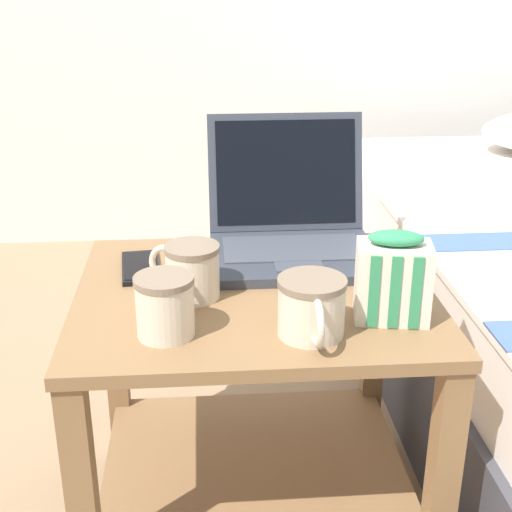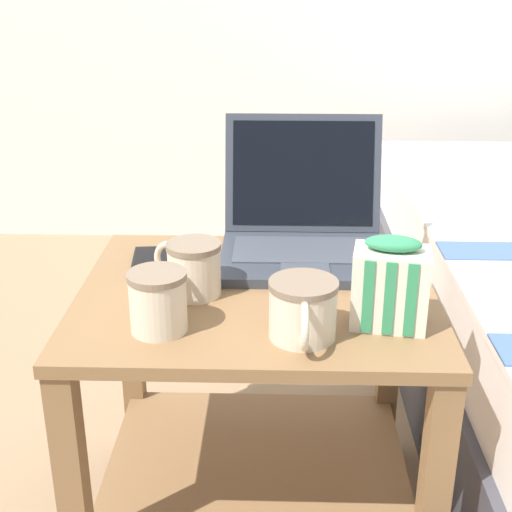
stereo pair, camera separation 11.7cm
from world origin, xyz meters
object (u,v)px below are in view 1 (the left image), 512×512
(mug_front_left, at_px, (165,302))
(snack_bag, at_px, (393,279))
(mug_mid_center, at_px, (191,268))
(laptop, at_px, (291,228))
(cell_phone, at_px, (141,267))
(mug_front_right, at_px, (312,304))

(mug_front_left, distance_m, snack_bag, 0.36)
(snack_bag, bearing_deg, mug_mid_center, 161.86)
(laptop, distance_m, cell_phone, 0.30)
(cell_phone, bearing_deg, mug_front_right, -44.47)
(laptop, xyz_separation_m, mug_front_left, (-0.23, -0.32, 0.00))
(laptop, height_order, cell_phone, laptop)
(cell_phone, bearing_deg, mug_front_left, -76.96)
(laptop, relative_size, mug_front_left, 2.41)
(laptop, xyz_separation_m, mug_front_right, (-0.01, -0.34, 0.00))
(laptop, height_order, snack_bag, laptop)
(laptop, bearing_deg, snack_bag, -67.35)
(laptop, height_order, mug_front_right, laptop)
(mug_mid_center, xyz_separation_m, cell_phone, (-0.10, 0.12, -0.05))
(mug_front_left, xyz_separation_m, cell_phone, (-0.06, 0.25, -0.05))
(mug_front_left, bearing_deg, mug_front_right, -5.34)
(laptop, height_order, mug_mid_center, laptop)
(mug_front_right, xyz_separation_m, mug_mid_center, (-0.18, 0.15, 0.00))
(mug_mid_center, relative_size, cell_phone, 0.81)
(mug_front_right, bearing_deg, laptop, 88.11)
(laptop, relative_size, cell_phone, 2.07)
(mug_front_left, height_order, mug_front_right, mug_front_left)
(mug_front_right, relative_size, snack_bag, 0.98)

